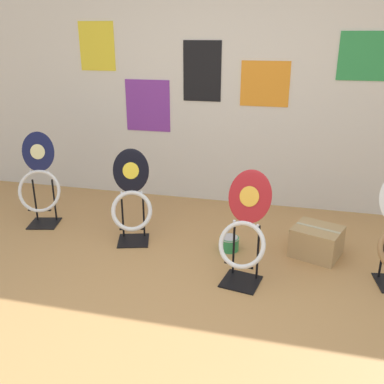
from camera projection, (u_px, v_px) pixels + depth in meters
ground_plane at (161, 325)px, 2.84m from camera, size 14.00×14.00×0.00m
wall_back at (226, 85)px, 4.51m from camera, size 8.00×0.07×2.60m
toilet_seat_display_jazz_black at (132, 201)px, 3.86m from camera, size 0.41×0.38×0.85m
toilet_seat_display_navy_moon at (40, 183)px, 4.20m from camera, size 0.45×0.34×0.93m
toilet_seat_display_crimson_swirl at (245, 230)px, 3.21m from camera, size 0.40×0.40×0.86m
paint_can at (229, 243)px, 3.80m from camera, size 0.17×0.17×0.13m
storage_box at (317, 241)px, 3.69m from camera, size 0.48×0.45×0.26m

